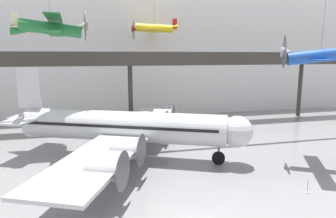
{
  "coord_description": "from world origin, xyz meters",
  "views": [
    {
      "loc": [
        -5.47,
        -15.75,
        10.85
      ],
      "look_at": [
        1.13,
        10.7,
        5.92
      ],
      "focal_mm": 32.0,
      "sensor_mm": 36.0,
      "label": 1
    }
  ],
  "objects_px": {
    "suspended_plane_yellow_lowwing": "(154,28)",
    "suspended_plane_blue_trainer": "(321,56)",
    "suspended_plane_green_biplane": "(51,28)",
    "airliner_silver_main": "(121,127)",
    "stanchion_barrier": "(308,189)"
  },
  "relations": [
    {
      "from": "airliner_silver_main",
      "to": "suspended_plane_green_biplane",
      "type": "bearing_deg",
      "value": 176.52
    },
    {
      "from": "suspended_plane_green_biplane",
      "to": "stanchion_barrier",
      "type": "height_order",
      "value": "suspended_plane_green_biplane"
    },
    {
      "from": "airliner_silver_main",
      "to": "suspended_plane_blue_trainer",
      "type": "xyz_separation_m",
      "value": [
        18.34,
        -6.58,
        7.36
      ]
    },
    {
      "from": "suspended_plane_yellow_lowwing",
      "to": "stanchion_barrier",
      "type": "bearing_deg",
      "value": 115.56
    },
    {
      "from": "airliner_silver_main",
      "to": "suspended_plane_blue_trainer",
      "type": "relative_size",
      "value": 2.83
    },
    {
      "from": "suspended_plane_green_biplane",
      "to": "suspended_plane_blue_trainer",
      "type": "distance_m",
      "value": 27.23
    },
    {
      "from": "suspended_plane_yellow_lowwing",
      "to": "suspended_plane_blue_trainer",
      "type": "height_order",
      "value": "suspended_plane_yellow_lowwing"
    },
    {
      "from": "suspended_plane_blue_trainer",
      "to": "suspended_plane_yellow_lowwing",
      "type": "bearing_deg",
      "value": -35.32
    },
    {
      "from": "airliner_silver_main",
      "to": "suspended_plane_blue_trainer",
      "type": "bearing_deg",
      "value": 5.28
    },
    {
      "from": "suspended_plane_green_biplane",
      "to": "suspended_plane_blue_trainer",
      "type": "xyz_separation_m",
      "value": [
        25.07,
        -10.24,
        -2.9
      ]
    },
    {
      "from": "airliner_silver_main",
      "to": "suspended_plane_green_biplane",
      "type": "height_order",
      "value": "suspended_plane_green_biplane"
    },
    {
      "from": "suspended_plane_blue_trainer",
      "to": "stanchion_barrier",
      "type": "xyz_separation_m",
      "value": [
        -4.74,
        -5.33,
        -10.44
      ]
    },
    {
      "from": "airliner_silver_main",
      "to": "suspended_plane_yellow_lowwing",
      "type": "bearing_deg",
      "value": 92.11
    },
    {
      "from": "suspended_plane_green_biplane",
      "to": "suspended_plane_yellow_lowwing",
      "type": "relative_size",
      "value": 1.06
    },
    {
      "from": "airliner_silver_main",
      "to": "stanchion_barrier",
      "type": "distance_m",
      "value": 18.35
    }
  ]
}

